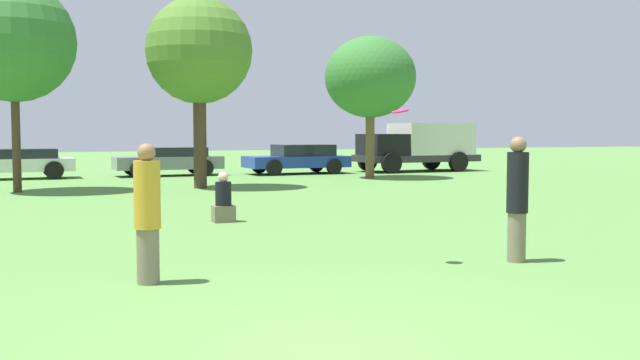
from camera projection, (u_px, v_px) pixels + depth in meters
name	position (u px, v px, depth m)	size (l,w,h in m)	color
ground_plane	(328.00, 346.00, 6.27)	(120.00, 120.00, 0.00)	#54843D
person_thrower	(147.00, 213.00, 8.76)	(0.32, 0.32, 1.68)	#726651
person_catcher	(517.00, 198.00, 10.23)	(0.30, 0.30, 1.75)	#726651
frisbee	(400.00, 111.00, 9.89)	(0.23, 0.23, 0.08)	#F21E72
bystander_sitting	(223.00, 202.00, 14.74)	(0.43, 0.36, 1.01)	#726651
tree_1	(13.00, 42.00, 21.54)	(3.57, 3.57, 6.23)	#473323
tree_2	(199.00, 52.00, 23.07)	(3.34, 3.34, 6.01)	#473323
tree_3	(370.00, 78.00, 27.93)	(3.47, 3.47, 5.40)	brown
parked_car_white	(19.00, 162.00, 27.72)	(4.14, 2.02, 1.14)	silver
parked_car_grey	(170.00, 160.00, 29.73)	(4.32, 2.03, 1.15)	slate
parked_car_blue	(298.00, 158.00, 31.06)	(4.37, 2.21, 1.23)	#1E389E
delivery_truck_black	(419.00, 145.00, 33.03)	(5.51, 2.71, 2.15)	#2D2D33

